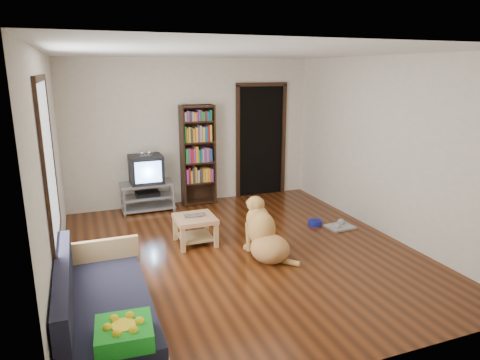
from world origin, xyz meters
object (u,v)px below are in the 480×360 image
object	(u,v)px
dog_bowl	(315,222)
sofa	(103,315)
laptop	(195,216)
bookshelf	(198,150)
tv_stand	(148,195)
green_cushion	(124,333)
crt_tv	(146,169)
grey_rag	(340,227)
coffee_table	(195,225)
dog	(264,235)

from	to	relation	value
dog_bowl	sofa	bearing A→B (deg)	-149.89
laptop	bookshelf	distance (m)	2.03
tv_stand	green_cushion	bearing A→B (deg)	-101.11
green_cushion	bookshelf	world-z (taller)	bookshelf
crt_tv	bookshelf	xyz separation A→B (m)	(0.95, 0.07, 0.26)
grey_rag	tv_stand	world-z (taller)	tv_stand
coffee_table	dog	world-z (taller)	dog
sofa	coffee_table	bearing A→B (deg)	54.26
dog_bowl	dog	world-z (taller)	dog
dog_bowl	coffee_table	world-z (taller)	coffee_table
bookshelf	coffee_table	distance (m)	2.05
grey_rag	dog	distance (m)	1.65
laptop	coffee_table	bearing A→B (deg)	92.27
crt_tv	bookshelf	bearing A→B (deg)	4.32
green_cushion	dog_bowl	size ratio (longest dim) A/B	1.89
sofa	coffee_table	distance (m)	2.33
dog	sofa	bearing A→B (deg)	-151.09
dog_bowl	bookshelf	world-z (taller)	bookshelf
crt_tv	sofa	xyz separation A→B (m)	(-0.97, -3.65, -0.48)
laptop	dog	bearing A→B (deg)	-41.36
dog	coffee_table	bearing A→B (deg)	135.18
green_cushion	tv_stand	distance (m)	4.42
bookshelf	green_cushion	bearing A→B (deg)	-112.15
grey_rag	tv_stand	distance (m)	3.31
laptop	tv_stand	world-z (taller)	tv_stand
bookshelf	coffee_table	bearing A→B (deg)	-107.05
tv_stand	bookshelf	xyz separation A→B (m)	(0.95, 0.09, 0.73)
grey_rag	coffee_table	xyz separation A→B (m)	(-2.28, 0.21, 0.27)
crt_tv	dog_bowl	bearing A→B (deg)	-35.97
tv_stand	dog_bowl	bearing A→B (deg)	-35.62
tv_stand	coffee_table	size ratio (longest dim) A/B	1.64
tv_stand	coffee_table	world-z (taller)	tv_stand
tv_stand	grey_rag	bearing A→B (deg)	-36.12
tv_stand	bookshelf	distance (m)	1.20
crt_tv	dog	bearing A→B (deg)	-65.68
laptop	dog_bowl	bearing A→B (deg)	4.38
laptop	bookshelf	world-z (taller)	bookshelf
bookshelf	crt_tv	bearing A→B (deg)	-175.68
crt_tv	coffee_table	size ratio (longest dim) A/B	1.05
laptop	coffee_table	size ratio (longest dim) A/B	0.57
laptop	tv_stand	distance (m)	1.82
tv_stand	sofa	xyz separation A→B (m)	(-0.97, -3.63, -0.01)
green_cushion	dog	size ratio (longest dim) A/B	0.45
laptop	tv_stand	size ratio (longest dim) A/B	0.35
green_cushion	sofa	bearing A→B (deg)	104.61
crt_tv	sofa	size ratio (longest dim) A/B	0.32
coffee_table	dog	xyz separation A→B (m)	(0.74, -0.73, 0.01)
grey_rag	crt_tv	distance (m)	3.39
green_cushion	laptop	world-z (taller)	green_cushion
dog_bowl	crt_tv	xyz separation A→B (m)	(-2.37, 1.72, 0.70)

